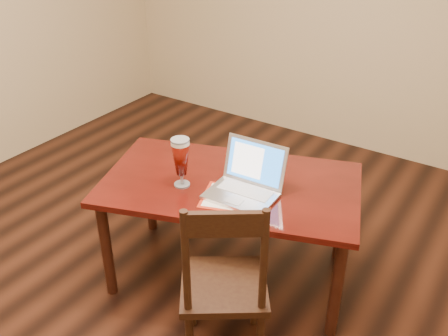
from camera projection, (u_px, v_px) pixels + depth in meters
The scene contains 3 objects.
ground at pixel (166, 298), 2.94m from camera, with size 5.00×5.00×0.00m, color black.
dining_table at pixel (229, 192), 2.83m from camera, with size 1.61×1.23×0.95m.
dining_chair at pixel (224, 285), 2.38m from camera, with size 0.57×0.56×0.98m.
Camera 1 is at (1.48, -1.62, 2.12)m, focal length 40.00 mm.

